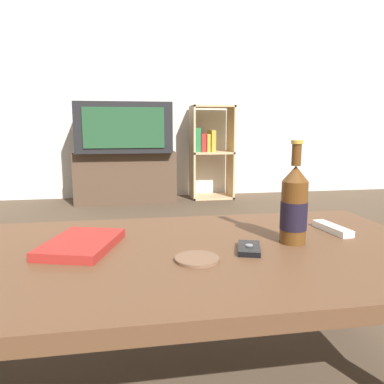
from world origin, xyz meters
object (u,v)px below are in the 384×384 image
object	(u,v)px
tv_stand	(126,177)
bookshelf	(209,149)
cell_phone	(249,248)
beer_bottle	(294,206)
television	(124,128)
remote_control	(332,228)
table_book	(81,244)

from	to	relation	value
tv_stand	bookshelf	world-z (taller)	bookshelf
cell_phone	beer_bottle	bearing A→B (deg)	36.33
television	remote_control	bearing A→B (deg)	-75.98
beer_bottle	television	bearing A→B (deg)	100.18
television	cell_phone	size ratio (longest dim) A/B	7.46
bookshelf	cell_phone	bearing A→B (deg)	-99.96
tv_stand	bookshelf	xyz separation A→B (m)	(0.85, 0.06, 0.26)
tv_stand	beer_bottle	distance (m)	2.80
cell_phone	tv_stand	bearing A→B (deg)	114.39
remote_control	table_book	distance (m)	0.75
tv_stand	bookshelf	distance (m)	0.89
tv_stand	cell_phone	bearing A→B (deg)	-82.89
tv_stand	television	xyz separation A→B (m)	(0.00, -0.00, 0.48)
remote_control	tv_stand	bearing A→B (deg)	96.90
tv_stand	cell_phone	world-z (taller)	tv_stand
television	table_book	bearing A→B (deg)	-91.95
bookshelf	beer_bottle	world-z (taller)	bookshelf
television	cell_phone	world-z (taller)	television
television	table_book	xyz separation A→B (m)	(-0.09, -2.69, -0.30)
table_book	cell_phone	bearing A→B (deg)	4.49
bookshelf	table_book	world-z (taller)	bookshelf
beer_bottle	table_book	distance (m)	0.59
beer_bottle	remote_control	world-z (taller)	beer_bottle
cell_phone	table_book	world-z (taller)	table_book
table_book	beer_bottle	bearing A→B (deg)	12.27
television	table_book	world-z (taller)	television
beer_bottle	cell_phone	world-z (taller)	beer_bottle
beer_bottle	remote_control	distance (m)	0.21
tv_stand	cell_phone	size ratio (longest dim) A/B	8.23
tv_stand	table_book	size ratio (longest dim) A/B	3.39
tv_stand	table_book	world-z (taller)	tv_stand
remote_control	beer_bottle	bearing A→B (deg)	-160.47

